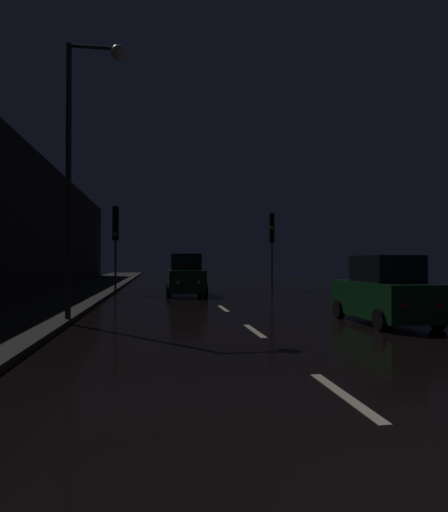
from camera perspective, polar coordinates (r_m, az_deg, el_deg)
ground at (r=27.32m, az=-3.24°, el=-4.52°), size 26.66×84.00×0.02m
sidewalk_left at (r=27.61m, az=-18.19°, el=-4.27°), size 4.40×84.00×0.15m
building_facade_left at (r=24.85m, az=-25.47°, el=4.59°), size 0.80×63.00×8.14m
lane_centerline at (r=20.46m, az=-1.48°, el=-5.75°), size 0.16×27.93×0.01m
traffic_light_far_right at (r=29.01m, az=6.16°, el=2.85°), size 0.36×0.48×4.95m
traffic_light_far_left at (r=25.58m, az=-13.74°, el=3.24°), size 0.33×0.47×4.90m
streetlamp_overhead at (r=13.92m, az=-17.55°, el=13.97°), size 1.70×0.44×8.17m
car_approaching_headlights at (r=23.81m, az=-4.97°, el=-2.62°), size 2.03×4.39×2.21m
car_parked_right_near at (r=13.75m, az=19.84°, el=-4.40°), size 1.81×3.91×1.97m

